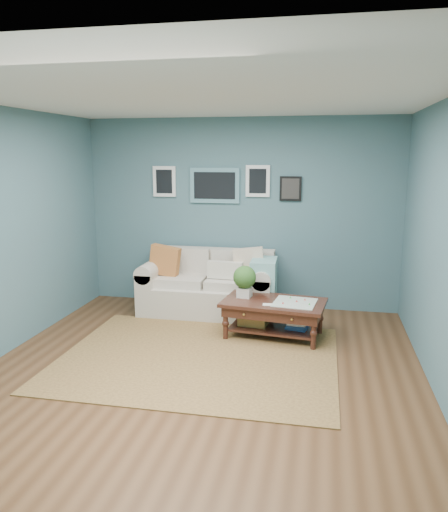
# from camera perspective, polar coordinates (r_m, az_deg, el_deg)

# --- Properties ---
(room_shell) EXTENTS (5.00, 5.02, 2.70)m
(room_shell) POSITION_cam_1_polar(r_m,az_deg,el_deg) (4.82, -3.01, 1.64)
(room_shell) COLOR brown
(room_shell) RESTS_ON ground
(area_rug) EXTENTS (2.98, 2.38, 0.01)m
(area_rug) POSITION_cam_1_polar(r_m,az_deg,el_deg) (5.57, -2.96, -11.51)
(area_rug) COLOR brown
(area_rug) RESTS_ON ground
(loveseat) EXTENTS (1.88, 0.86, 0.97)m
(loveseat) POSITION_cam_1_polar(r_m,az_deg,el_deg) (6.96, -1.16, -3.39)
(loveseat) COLOR beige
(loveseat) RESTS_ON ground
(coffee_table) EXTENTS (1.29, 0.85, 0.85)m
(coffee_table) POSITION_cam_1_polar(r_m,az_deg,el_deg) (6.11, 5.13, -5.76)
(coffee_table) COLOR #351811
(coffee_table) RESTS_ON ground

